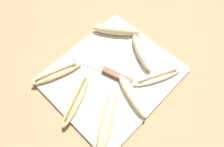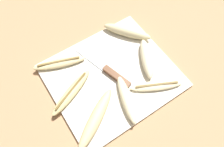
# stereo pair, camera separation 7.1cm
# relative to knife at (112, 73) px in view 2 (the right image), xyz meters

# --- Properties ---
(ground_plane) EXTENTS (4.00, 4.00, 0.00)m
(ground_plane) POSITION_rel_knife_xyz_m (-0.00, -0.00, -0.02)
(ground_plane) COLOR tan
(cutting_board) EXTENTS (0.40, 0.35, 0.01)m
(cutting_board) POSITION_rel_knife_xyz_m (-0.00, -0.00, -0.01)
(cutting_board) COLOR silver
(cutting_board) RESTS_ON ground_plane
(knife) EXTENTS (0.08, 0.23, 0.02)m
(knife) POSITION_rel_knife_xyz_m (0.00, 0.00, 0.00)
(knife) COLOR brown
(knife) RESTS_ON cutting_board
(banana_cream_curved) EXTENTS (0.17, 0.11, 0.02)m
(banana_cream_curved) POSITION_rel_knife_xyz_m (0.09, -0.12, 0.00)
(banana_cream_curved) COLOR beige
(banana_cream_curved) RESTS_ON cutting_board
(banana_spotted_left) EXTENTS (0.18, 0.10, 0.02)m
(banana_spotted_left) POSITION_rel_knife_xyz_m (-0.14, 0.01, 0.00)
(banana_spotted_left) COLOR #DBC684
(banana_spotted_left) RESTS_ON cutting_board
(banana_soft_right) EXTENTS (0.14, 0.16, 0.04)m
(banana_soft_right) POSITION_rel_knife_xyz_m (0.14, 0.11, 0.01)
(banana_soft_right) COLOR beige
(banana_soft_right) RESTS_ON cutting_board
(banana_mellow_near) EXTENTS (0.19, 0.14, 0.03)m
(banana_mellow_near) POSITION_rel_knife_xyz_m (-0.12, -0.10, 0.01)
(banana_mellow_near) COLOR beige
(banana_mellow_near) RESTS_ON cutting_board
(banana_bright_far) EXTENTS (0.10, 0.15, 0.04)m
(banana_bright_far) POSITION_rel_knife_xyz_m (0.13, -0.02, 0.01)
(banana_bright_far) COLOR beige
(banana_bright_far) RESTS_ON cutting_board
(banana_ripe_center) EXTENTS (0.18, 0.09, 0.02)m
(banana_ripe_center) POSITION_rel_knife_xyz_m (-0.13, 0.13, 0.00)
(banana_ripe_center) COLOR beige
(banana_ripe_center) RESTS_ON cutting_board
(banana_pale_long) EXTENTS (0.08, 0.16, 0.03)m
(banana_pale_long) POSITION_rel_knife_xyz_m (-0.01, -0.10, 0.01)
(banana_pale_long) COLOR beige
(banana_pale_long) RESTS_ON cutting_board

